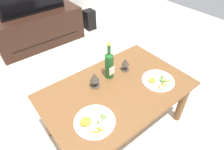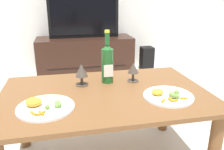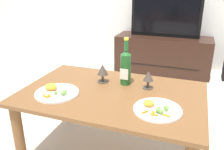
{
  "view_description": "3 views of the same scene",
  "coord_description": "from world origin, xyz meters",
  "px_view_note": "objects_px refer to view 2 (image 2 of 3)",
  "views": [
    {
      "loc": [
        -0.72,
        -0.82,
        1.6
      ],
      "look_at": [
        0.01,
        0.09,
        0.59
      ],
      "focal_mm": 30.19,
      "sensor_mm": 36.0,
      "label": 1
    },
    {
      "loc": [
        -0.23,
        -1.26,
        1.06
      ],
      "look_at": [
        0.05,
        0.03,
        0.6
      ],
      "focal_mm": 37.95,
      "sensor_mm": 36.0,
      "label": 2
    },
    {
      "loc": [
        0.49,
        -1.36,
        1.2
      ],
      "look_at": [
        -0.01,
        0.04,
        0.62
      ],
      "focal_mm": 38.28,
      "sensor_mm": 36.0,
      "label": 3
    }
  ],
  "objects_px": {
    "dining_table": "(105,105)",
    "floor_speaker": "(147,59)",
    "goblet_left": "(81,71)",
    "goblet_right": "(133,69)",
    "dinner_plate_right": "(168,95)",
    "dinner_plate_left": "(45,106)",
    "tv_screen": "(84,17)",
    "tv_stand": "(85,56)",
    "wine_bottle": "(107,62)"
  },
  "relations": [
    {
      "from": "dinner_plate_right",
      "to": "goblet_left",
      "type": "bearing_deg",
      "value": 147.14
    },
    {
      "from": "tv_screen",
      "to": "floor_speaker",
      "type": "xyz_separation_m",
      "value": [
        0.88,
        -0.04,
        -0.6
      ]
    },
    {
      "from": "dining_table",
      "to": "tv_screen",
      "type": "distance_m",
      "value": 1.95
    },
    {
      "from": "goblet_right",
      "to": "floor_speaker",
      "type": "bearing_deg",
      "value": 66.83
    },
    {
      "from": "dining_table",
      "to": "tv_screen",
      "type": "bearing_deg",
      "value": 87.79
    },
    {
      "from": "dining_table",
      "to": "goblet_right",
      "type": "bearing_deg",
      "value": 33.72
    },
    {
      "from": "floor_speaker",
      "to": "goblet_right",
      "type": "distance_m",
      "value": 1.94
    },
    {
      "from": "tv_screen",
      "to": "goblet_right",
      "type": "height_order",
      "value": "tv_screen"
    },
    {
      "from": "dinner_plate_right",
      "to": "dinner_plate_left",
      "type": "bearing_deg",
      "value": 179.78
    },
    {
      "from": "goblet_right",
      "to": "dinner_plate_right",
      "type": "xyz_separation_m",
      "value": [
        0.11,
        -0.29,
        -0.07
      ]
    },
    {
      "from": "tv_stand",
      "to": "floor_speaker",
      "type": "relative_size",
      "value": 3.77
    },
    {
      "from": "goblet_left",
      "to": "dinner_plate_right",
      "type": "distance_m",
      "value": 0.54
    },
    {
      "from": "goblet_left",
      "to": "tv_screen",
      "type": "bearing_deg",
      "value": 83.7
    },
    {
      "from": "goblet_left",
      "to": "dining_table",
      "type": "bearing_deg",
      "value": -49.52
    },
    {
      "from": "dining_table",
      "to": "goblet_left",
      "type": "xyz_separation_m",
      "value": [
        -0.12,
        0.14,
        0.18
      ]
    },
    {
      "from": "dinner_plate_left",
      "to": "floor_speaker",
      "type": "bearing_deg",
      "value": 57.49
    },
    {
      "from": "tv_screen",
      "to": "goblet_right",
      "type": "distance_m",
      "value": 1.79
    },
    {
      "from": "floor_speaker",
      "to": "dinner_plate_left",
      "type": "distance_m",
      "value": 2.43
    },
    {
      "from": "tv_stand",
      "to": "dinner_plate_right",
      "type": "distance_m",
      "value": 2.1
    },
    {
      "from": "tv_stand",
      "to": "floor_speaker",
      "type": "bearing_deg",
      "value": -2.59
    },
    {
      "from": "tv_stand",
      "to": "dinner_plate_right",
      "type": "relative_size",
      "value": 4.62
    },
    {
      "from": "dining_table",
      "to": "dinner_plate_right",
      "type": "distance_m",
      "value": 0.37
    },
    {
      "from": "dining_table",
      "to": "goblet_right",
      "type": "relative_size",
      "value": 9.49
    },
    {
      "from": "tv_screen",
      "to": "floor_speaker",
      "type": "height_order",
      "value": "tv_screen"
    },
    {
      "from": "goblet_left",
      "to": "goblet_right",
      "type": "bearing_deg",
      "value": -0.0
    },
    {
      "from": "goblet_right",
      "to": "dinner_plate_right",
      "type": "distance_m",
      "value": 0.32
    },
    {
      "from": "tv_stand",
      "to": "goblet_right",
      "type": "height_order",
      "value": "goblet_right"
    },
    {
      "from": "dining_table",
      "to": "tv_screen",
      "type": "xyz_separation_m",
      "value": [
        0.07,
        1.92,
        0.35
      ]
    },
    {
      "from": "tv_screen",
      "to": "floor_speaker",
      "type": "distance_m",
      "value": 1.07
    },
    {
      "from": "goblet_right",
      "to": "dinner_plate_right",
      "type": "height_order",
      "value": "goblet_right"
    },
    {
      "from": "tv_stand",
      "to": "dinner_plate_left",
      "type": "bearing_deg",
      "value": -101.17
    },
    {
      "from": "goblet_left",
      "to": "dinner_plate_left",
      "type": "distance_m",
      "value": 0.37
    },
    {
      "from": "floor_speaker",
      "to": "goblet_left",
      "type": "distance_m",
      "value": 2.09
    },
    {
      "from": "dinner_plate_right",
      "to": "floor_speaker",
      "type": "bearing_deg",
      "value": 72.78
    },
    {
      "from": "dining_table",
      "to": "floor_speaker",
      "type": "distance_m",
      "value": 2.12
    },
    {
      "from": "tv_stand",
      "to": "tv_screen",
      "type": "bearing_deg",
      "value": -90.0
    },
    {
      "from": "floor_speaker",
      "to": "goblet_right",
      "type": "height_order",
      "value": "goblet_right"
    },
    {
      "from": "dining_table",
      "to": "dinner_plate_left",
      "type": "xyz_separation_m",
      "value": [
        -0.33,
        -0.15,
        0.1
      ]
    },
    {
      "from": "tv_screen",
      "to": "dinner_plate_right",
      "type": "xyz_separation_m",
      "value": [
        0.25,
        -2.06,
        -0.25
      ]
    },
    {
      "from": "tv_stand",
      "to": "floor_speaker",
      "type": "distance_m",
      "value": 0.89
    },
    {
      "from": "floor_speaker",
      "to": "dinner_plate_right",
      "type": "height_order",
      "value": "dinner_plate_right"
    },
    {
      "from": "tv_screen",
      "to": "dinner_plate_left",
      "type": "distance_m",
      "value": 2.12
    },
    {
      "from": "tv_stand",
      "to": "goblet_right",
      "type": "distance_m",
      "value": 1.81
    },
    {
      "from": "floor_speaker",
      "to": "tv_screen",
      "type": "bearing_deg",
      "value": 177.17
    },
    {
      "from": "tv_stand",
      "to": "tv_screen",
      "type": "distance_m",
      "value": 0.52
    },
    {
      "from": "goblet_left",
      "to": "dinner_plate_right",
      "type": "relative_size",
      "value": 0.5
    },
    {
      "from": "tv_stand",
      "to": "wine_bottle",
      "type": "height_order",
      "value": "wine_bottle"
    },
    {
      "from": "goblet_left",
      "to": "dinner_plate_left",
      "type": "relative_size",
      "value": 0.48
    },
    {
      "from": "dinner_plate_left",
      "to": "dinner_plate_right",
      "type": "xyz_separation_m",
      "value": [
        0.66,
        -0.0,
        -0.0
      ]
    },
    {
      "from": "wine_bottle",
      "to": "goblet_left",
      "type": "bearing_deg",
      "value": -173.08
    }
  ]
}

